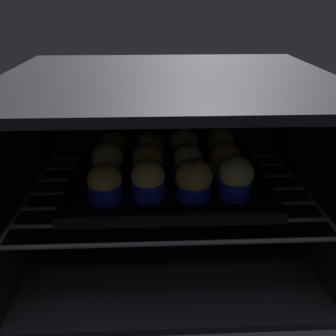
{
  "coord_description": "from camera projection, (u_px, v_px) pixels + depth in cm",
  "views": [
    {
      "loc": [
        -2.53,
        -39.71,
        47.86
      ],
      "look_at": [
        0.0,
        21.97,
        17.24
      ],
      "focal_mm": 37.05,
      "sensor_mm": 36.0,
      "label": 1
    }
  ],
  "objects": [
    {
      "name": "muffin_row2_col0",
      "position": [
        113.0,
        148.0,
        0.74
      ],
      "size": [
        5.98,
        5.98,
        7.18
      ],
      "color": "#0C8C84",
      "rests_on": "baking_tray"
    },
    {
      "name": "muffin_row2_col1",
      "position": [
        150.0,
        148.0,
        0.75
      ],
      "size": [
        5.98,
        5.98,
        7.17
      ],
      "color": "silver",
      "rests_on": "baking_tray"
    },
    {
      "name": "muffin_row0_col0",
      "position": [
        105.0,
        184.0,
        0.61
      ],
      "size": [
        6.11,
        6.11,
        6.94
      ],
      "color": "#1928B7",
      "rests_on": "baking_tray"
    },
    {
      "name": "oven_rack",
      "position": [
        168.0,
        184.0,
        0.71
      ],
      "size": [
        54.8,
        42.0,
        0.8
      ],
      "color": "#51515B",
      "rests_on": "oven_cavity"
    },
    {
      "name": "muffin_row1_col3",
      "position": [
        225.0,
        161.0,
        0.69
      ],
      "size": [
        6.23,
        6.23,
        7.26
      ],
      "color": "silver",
      "rests_on": "baking_tray"
    },
    {
      "name": "muffin_row0_col3",
      "position": [
        236.0,
        178.0,
        0.62
      ],
      "size": [
        6.24,
        6.24,
        7.97
      ],
      "color": "#1928B7",
      "rests_on": "baking_tray"
    },
    {
      "name": "muffin_row0_col1",
      "position": [
        148.0,
        180.0,
        0.61
      ],
      "size": [
        5.98,
        5.98,
        7.34
      ],
      "color": "#1928B7",
      "rests_on": "baking_tray"
    },
    {
      "name": "baking_tray",
      "position": [
        168.0,
        179.0,
        0.7
      ],
      "size": [
        38.26,
        30.49,
        2.2
      ],
      "color": "black",
      "rests_on": "oven_rack"
    },
    {
      "name": "muffin_row2_col2",
      "position": [
        184.0,
        146.0,
        0.75
      ],
      "size": [
        6.25,
        6.25,
        7.49
      ],
      "color": "#1928B7",
      "rests_on": "baking_tray"
    },
    {
      "name": "oven_cavity",
      "position": [
        167.0,
        160.0,
        0.73
      ],
      "size": [
        59.0,
        47.0,
        37.0
      ],
      "color": "black",
      "rests_on": "ground"
    },
    {
      "name": "muffin_row1_col2",
      "position": [
        188.0,
        162.0,
        0.69
      ],
      "size": [
        5.98,
        5.98,
        7.47
      ],
      "color": "#1928B7",
      "rests_on": "baking_tray"
    },
    {
      "name": "muffin_row1_col0",
      "position": [
        108.0,
        162.0,
        0.68
      ],
      "size": [
        6.27,
        6.27,
        7.94
      ],
      "color": "#1928B7",
      "rests_on": "baking_tray"
    },
    {
      "name": "muffin_row2_col3",
      "position": [
        221.0,
        145.0,
        0.76
      ],
      "size": [
        5.98,
        5.98,
        7.4
      ],
      "color": "#1928B7",
      "rests_on": "baking_tray"
    },
    {
      "name": "muffin_row0_col2",
      "position": [
        194.0,
        180.0,
        0.61
      ],
      "size": [
        6.57,
        6.57,
        7.68
      ],
      "color": "#1928B7",
      "rests_on": "baking_tray"
    },
    {
      "name": "muffin_row1_col1",
      "position": [
        148.0,
        162.0,
        0.68
      ],
      "size": [
        6.21,
        6.21,
        7.51
      ],
      "color": "silver",
      "rests_on": "baking_tray"
    }
  ]
}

